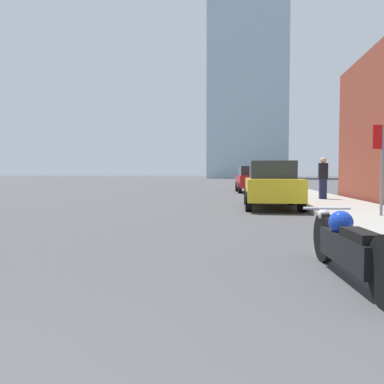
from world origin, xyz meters
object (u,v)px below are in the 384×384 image
Objects in this scene: pedestrian at (323,177)px; motorcycle at (348,246)px; stop_sign at (382,154)px; parked_car_red at (252,179)px; parked_car_yellow at (271,185)px.

motorcycle is at bearing -101.43° from pedestrian.
stop_sign is at bearing -89.74° from pedestrian.
pedestrian is (2.53, -8.15, 0.20)m from parked_car_red.
motorcycle is 19.88m from parked_car_red.
pedestrian reaches higher than motorcycle.
parked_car_red is at bearing 86.47° from motorcycle.
stop_sign is 1.31× the size of pedestrian.
motorcycle is 6.16m from stop_sign.
parked_car_yellow is 10.90m from parked_car_red.
pedestrian is at bearing 90.26° from stop_sign.
parked_car_red is at bearing 107.27° from pedestrian.
parked_car_yellow reaches higher than motorcycle.
pedestrian is (2.37, 11.72, 0.66)m from motorcycle.
parked_car_yellow is 4.30m from stop_sign.
parked_car_red is (-0.16, 19.87, 0.45)m from motorcycle.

